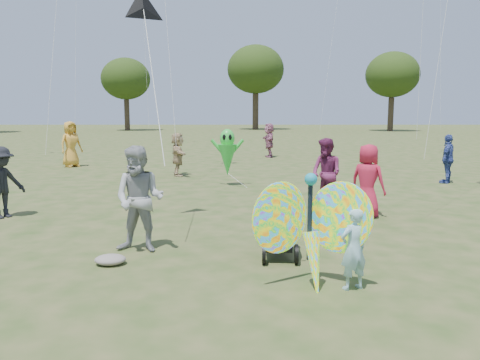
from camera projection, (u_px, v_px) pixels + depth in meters
name	position (u px, v px, depth m)	size (l,w,h in m)	color
ground	(255.00, 273.00, 6.58)	(160.00, 160.00, 0.00)	#51592B
child_girl	(353.00, 249.00, 5.89)	(0.39, 0.25, 1.06)	#97C8D6
adult_man	(140.00, 199.00, 7.47)	(0.83, 0.65, 1.71)	#9B9CA0
grey_bag	(110.00, 260.00, 6.92)	(0.46, 0.38, 0.15)	gray
crowd_a	(368.00, 181.00, 10.00)	(0.77, 0.50, 1.57)	#B41C39
crowd_b	(2.00, 182.00, 9.89)	(0.99, 0.57, 1.53)	black
crowd_c	(448.00, 159.00, 14.79)	(0.91, 0.38, 1.55)	#33448D
crowd_d	(178.00, 154.00, 16.50)	(1.42, 0.45, 1.53)	tan
crowd_e	(326.00, 174.00, 10.85)	(0.80, 0.62, 1.65)	#6B234E
crowd_g	(71.00, 144.00, 19.20)	(0.92, 0.60, 1.87)	gold
crowd_j	(269.00, 140.00, 23.43)	(1.57, 0.50, 1.70)	#A15C78
jogging_stroller	(278.00, 218.00, 7.25)	(0.55, 1.07, 1.09)	black
butterfly_kite	(311.00, 232.00, 5.92)	(1.74, 0.75, 1.69)	#EF4525
delta_kite_rig	(144.00, 10.00, 8.76)	(1.05, 2.02, 3.20)	black
alien_kite	(227.00, 154.00, 14.19)	(1.12, 0.69, 1.74)	green
tree_line	(275.00, 69.00, 50.13)	(91.78, 33.60, 10.79)	#3A2D21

